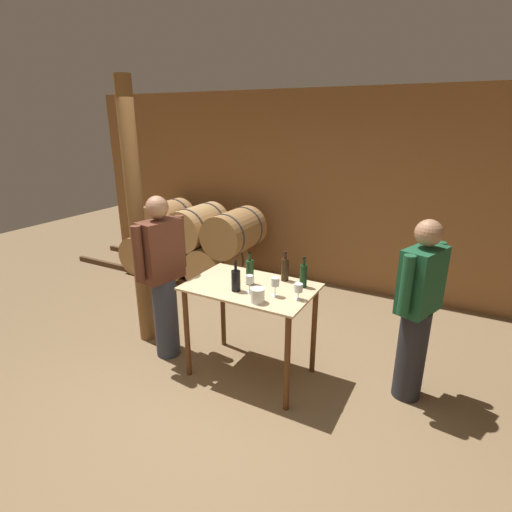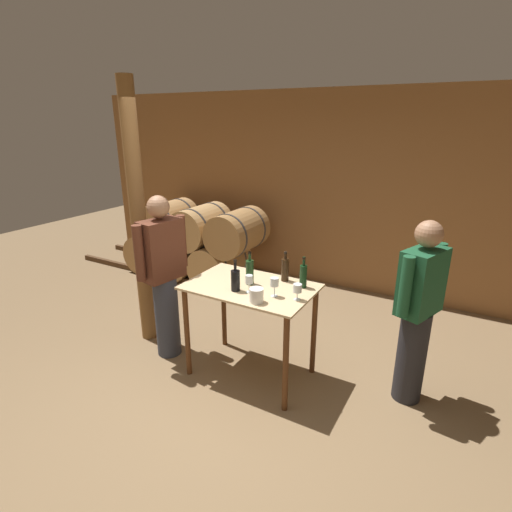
{
  "view_description": "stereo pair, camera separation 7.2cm",
  "coord_description": "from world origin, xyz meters",
  "px_view_note": "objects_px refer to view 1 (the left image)",
  "views": [
    {
      "loc": [
        1.66,
        -2.33,
        2.31
      ],
      "look_at": [
        0.06,
        0.62,
        1.16
      ],
      "focal_mm": 28.0,
      "sensor_mm": 36.0,
      "label": 1
    },
    {
      "loc": [
        1.72,
        -2.29,
        2.31
      ],
      "look_at": [
        0.06,
        0.62,
        1.16
      ],
      "focal_mm": 28.0,
      "sensor_mm": 36.0,
      "label": 2
    }
  ],
  "objects_px": {
    "wine_glass_near_center": "(275,282)",
    "wine_bottle_center": "(285,269)",
    "wine_glass_near_left": "(250,280)",
    "ice_bucket": "(258,295)",
    "wine_glass_near_right": "(298,288)",
    "wine_bottle_left": "(250,272)",
    "person_host": "(163,276)",
    "wooden_post": "(136,220)",
    "person_visitor_with_scarf": "(418,309)",
    "wine_bottle_far_left": "(235,280)",
    "wine_bottle_right": "(303,275)"
  },
  "relations": [
    {
      "from": "wooden_post",
      "to": "wine_bottle_left",
      "type": "relative_size",
      "value": 8.9
    },
    {
      "from": "wine_bottle_left",
      "to": "wine_bottle_right",
      "type": "distance_m",
      "value": 0.47
    },
    {
      "from": "wine_glass_near_left",
      "to": "ice_bucket",
      "type": "distance_m",
      "value": 0.21
    },
    {
      "from": "wine_glass_near_right",
      "to": "ice_bucket",
      "type": "distance_m",
      "value": 0.34
    },
    {
      "from": "ice_bucket",
      "to": "wine_bottle_left",
      "type": "bearing_deg",
      "value": 128.62
    },
    {
      "from": "wine_bottle_right",
      "to": "ice_bucket",
      "type": "bearing_deg",
      "value": -113.71
    },
    {
      "from": "wooden_post",
      "to": "wine_glass_near_left",
      "type": "height_order",
      "value": "wooden_post"
    },
    {
      "from": "wine_bottle_center",
      "to": "wine_glass_near_left",
      "type": "distance_m",
      "value": 0.42
    },
    {
      "from": "wine_bottle_right",
      "to": "wine_glass_near_center",
      "type": "xyz_separation_m",
      "value": [
        -0.13,
        -0.3,
        0.01
      ]
    },
    {
      "from": "wine_glass_near_center",
      "to": "person_visitor_with_scarf",
      "type": "distance_m",
      "value": 1.18
    },
    {
      "from": "wine_glass_near_left",
      "to": "ice_bucket",
      "type": "relative_size",
      "value": 1.32
    },
    {
      "from": "wine_glass_near_left",
      "to": "wine_glass_near_right",
      "type": "distance_m",
      "value": 0.42
    },
    {
      "from": "wooden_post",
      "to": "wine_bottle_far_left",
      "type": "xyz_separation_m",
      "value": [
        1.27,
        -0.18,
        -0.34
      ]
    },
    {
      "from": "wine_bottle_center",
      "to": "person_host",
      "type": "relative_size",
      "value": 0.17
    },
    {
      "from": "person_host",
      "to": "wine_bottle_right",
      "type": "bearing_deg",
      "value": 13.6
    },
    {
      "from": "wine_bottle_left",
      "to": "wine_glass_near_center",
      "type": "relative_size",
      "value": 1.84
    },
    {
      "from": "wine_bottle_left",
      "to": "wine_bottle_right",
      "type": "relative_size",
      "value": 1.08
    },
    {
      "from": "wooden_post",
      "to": "ice_bucket",
      "type": "distance_m",
      "value": 1.62
    },
    {
      "from": "wine_bottle_far_left",
      "to": "person_visitor_with_scarf",
      "type": "xyz_separation_m",
      "value": [
        1.42,
        0.52,
        -0.17
      ]
    },
    {
      "from": "wine_glass_near_center",
      "to": "wine_bottle_center",
      "type": "bearing_deg",
      "value": 101.46
    },
    {
      "from": "wooden_post",
      "to": "wine_glass_near_right",
      "type": "distance_m",
      "value": 1.85
    },
    {
      "from": "wine_glass_near_left",
      "to": "person_visitor_with_scarf",
      "type": "distance_m",
      "value": 1.4
    },
    {
      "from": "person_visitor_with_scarf",
      "to": "person_host",
      "type": "bearing_deg",
      "value": -167.93
    },
    {
      "from": "wine_bottle_center",
      "to": "ice_bucket",
      "type": "distance_m",
      "value": 0.53
    },
    {
      "from": "wine_bottle_right",
      "to": "person_visitor_with_scarf",
      "type": "height_order",
      "value": "person_visitor_with_scarf"
    },
    {
      "from": "wine_bottle_right",
      "to": "person_host",
      "type": "bearing_deg",
      "value": -166.4
    },
    {
      "from": "wine_bottle_right",
      "to": "wine_glass_near_left",
      "type": "xyz_separation_m",
      "value": [
        -0.35,
        -0.33,
        0.0
      ]
    },
    {
      "from": "person_host",
      "to": "wine_bottle_left",
      "type": "bearing_deg",
      "value": 9.82
    },
    {
      "from": "person_visitor_with_scarf",
      "to": "wine_bottle_far_left",
      "type": "bearing_deg",
      "value": -159.95
    },
    {
      "from": "wine_glass_near_right",
      "to": "ice_bucket",
      "type": "relative_size",
      "value": 1.16
    },
    {
      "from": "wine_bottle_center",
      "to": "wine_glass_near_right",
      "type": "distance_m",
      "value": 0.41
    },
    {
      "from": "wine_bottle_right",
      "to": "person_host",
      "type": "xyz_separation_m",
      "value": [
        -1.33,
        -0.32,
        -0.15
      ]
    },
    {
      "from": "ice_bucket",
      "to": "person_host",
      "type": "distance_m",
      "value": 1.14
    },
    {
      "from": "wine_bottle_right",
      "to": "person_visitor_with_scarf",
      "type": "bearing_deg",
      "value": 9.88
    },
    {
      "from": "person_host",
      "to": "wine_glass_near_right",
      "type": "bearing_deg",
      "value": 2.49
    },
    {
      "from": "wooden_post",
      "to": "ice_bucket",
      "type": "xyz_separation_m",
      "value": [
        1.54,
        -0.29,
        -0.38
      ]
    },
    {
      "from": "wine_bottle_left",
      "to": "person_host",
      "type": "relative_size",
      "value": 0.18
    },
    {
      "from": "wooden_post",
      "to": "wine_bottle_center",
      "type": "height_order",
      "value": "wooden_post"
    },
    {
      "from": "wine_bottle_right",
      "to": "wine_glass_near_left",
      "type": "relative_size",
      "value": 1.8
    },
    {
      "from": "wine_glass_near_left",
      "to": "wine_bottle_right",
      "type": "bearing_deg",
      "value": 43.02
    },
    {
      "from": "wine_bottle_center",
      "to": "wine_glass_near_center",
      "type": "distance_m",
      "value": 0.36
    },
    {
      "from": "wine_glass_near_center",
      "to": "person_visitor_with_scarf",
      "type": "relative_size",
      "value": 0.1
    },
    {
      "from": "wine_bottle_far_left",
      "to": "wine_bottle_center",
      "type": "xyz_separation_m",
      "value": [
        0.28,
        0.41,
        0.01
      ]
    },
    {
      "from": "wine_bottle_far_left",
      "to": "wine_glass_near_center",
      "type": "distance_m",
      "value": 0.35
    },
    {
      "from": "wooden_post",
      "to": "wine_glass_near_left",
      "type": "relative_size",
      "value": 17.22
    },
    {
      "from": "wine_glass_near_center",
      "to": "wine_glass_near_right",
      "type": "bearing_deg",
      "value": 9.93
    },
    {
      "from": "wine_bottle_left",
      "to": "wine_bottle_far_left",
      "type": "bearing_deg",
      "value": -101.11
    },
    {
      "from": "person_host",
      "to": "person_visitor_with_scarf",
      "type": "xyz_separation_m",
      "value": [
        2.27,
        0.49,
        -0.03
      ]
    },
    {
      "from": "wooden_post",
      "to": "person_host",
      "type": "relative_size",
      "value": 1.64
    },
    {
      "from": "wooden_post",
      "to": "person_host",
      "type": "height_order",
      "value": "wooden_post"
    }
  ]
}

